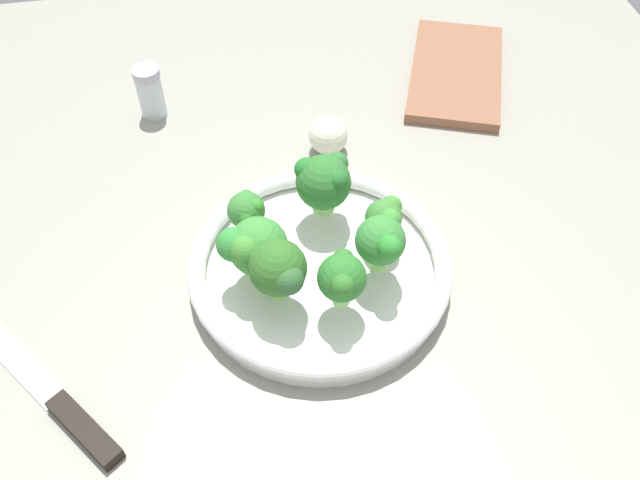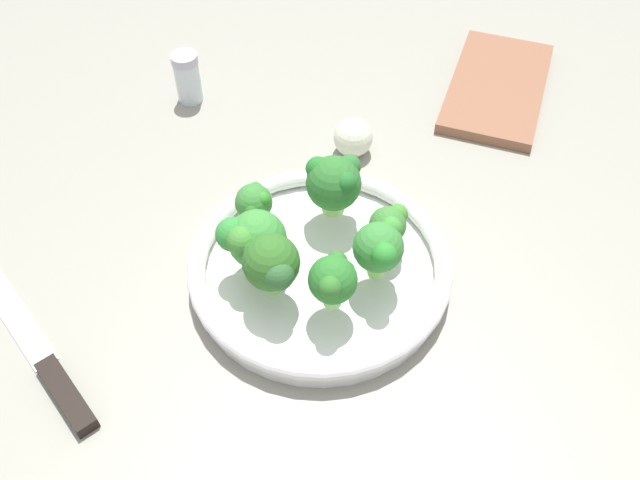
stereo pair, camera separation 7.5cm
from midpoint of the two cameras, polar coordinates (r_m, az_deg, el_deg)
ground_plane at (r=82.81cm, az=0.95°, el=-2.29°), size 130.00×130.00×2.50cm
bowl at (r=78.75cm, az=2.73°, el=-2.43°), size 29.76×29.76×3.65cm
broccoli_floret_0 at (r=78.82cm, az=-2.71°, el=2.91°), size 4.92×4.33×5.17cm
broccoli_floret_1 at (r=77.02cm, az=8.40°, el=0.95°), size 4.47×4.39×5.32cm
broccoli_floret_2 at (r=71.07cm, az=-1.08°, el=-2.04°), size 7.04×6.08×7.48cm
broccoli_floret_3 at (r=70.47cm, az=4.16°, el=-3.43°), size 5.94×5.11×6.55cm
broccoli_floret_4 at (r=73.00cm, az=7.85°, el=-0.77°), size 6.50×5.45×7.18cm
broccoli_floret_5 at (r=73.78cm, az=-2.69°, el=-0.11°), size 6.45×7.60×7.06cm
broccoli_floret_6 at (r=79.25cm, az=3.88°, el=4.60°), size 6.39×6.40×7.48cm
knife at (r=77.17cm, az=-18.96°, el=-9.76°), size 22.44×18.26×1.50cm
cutting_board at (r=108.69cm, az=16.29°, el=11.85°), size 27.58×20.98×1.60cm
garlic_bulb at (r=93.35cm, az=5.06°, el=8.25°), size 5.23×5.23×5.23cm
pepper_shaker at (r=102.35cm, az=-8.72°, el=12.94°), size 3.77×3.77×7.59cm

